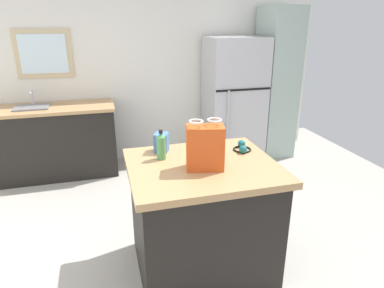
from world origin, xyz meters
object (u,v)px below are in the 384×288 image
object	(u,v)px
kitchen_island	(202,217)
tall_cabinet	(276,84)
ear_defenders	(242,148)
small_box	(161,142)
bottle	(161,146)
refrigerator	(234,100)
shopping_bag	(205,147)

from	to	relation	value
kitchen_island	tall_cabinet	world-z (taller)	tall_cabinet
tall_cabinet	ear_defenders	distance (m)	2.43
small_box	bottle	size ratio (longest dim) A/B	0.65
small_box	ear_defenders	world-z (taller)	small_box
kitchen_island	refrigerator	xyz separation A→B (m)	(1.13, 2.18, 0.39)
small_box	kitchen_island	bearing A→B (deg)	-53.41
refrigerator	bottle	xyz separation A→B (m)	(-1.41, -2.01, 0.17)
shopping_bag	bottle	size ratio (longest dim) A/B	1.56
kitchen_island	small_box	distance (m)	0.68
tall_cabinet	small_box	distance (m)	2.74
ear_defenders	tall_cabinet	bearing A→B (deg)	55.38
tall_cabinet	bottle	size ratio (longest dim) A/B	9.01
tall_cabinet	shopping_bag	size ratio (longest dim) A/B	5.78
kitchen_island	refrigerator	bearing A→B (deg)	62.55
small_box	bottle	distance (m)	0.16
shopping_bag	small_box	xyz separation A→B (m)	(-0.24, 0.42, -0.09)
kitchen_island	shopping_bag	xyz separation A→B (m)	(-0.01, -0.08, 0.62)
refrigerator	tall_cabinet	world-z (taller)	tall_cabinet
shopping_bag	ear_defenders	bearing A→B (deg)	33.05
refrigerator	small_box	size ratio (longest dim) A/B	11.24
kitchen_island	bottle	world-z (taller)	bottle
refrigerator	bottle	bearing A→B (deg)	-125.11
refrigerator	ear_defenders	world-z (taller)	refrigerator
refrigerator	small_box	bearing A→B (deg)	-126.77
shopping_bag	ear_defenders	size ratio (longest dim) A/B	1.89
tall_cabinet	refrigerator	bearing A→B (deg)	-179.98
small_box	ear_defenders	bearing A→B (deg)	-13.38
tall_cabinet	small_box	xyz separation A→B (m)	(-2.02, -1.85, -0.05)
bottle	ear_defenders	world-z (taller)	bottle
kitchen_island	refrigerator	distance (m)	2.49
tall_cabinet	bottle	distance (m)	2.87
kitchen_island	refrigerator	size ratio (longest dim) A/B	0.64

